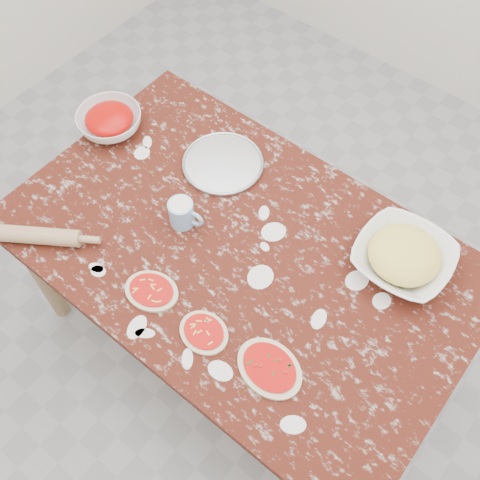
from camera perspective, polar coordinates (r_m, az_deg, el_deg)
name	(u,v)px	position (r m, az deg, el deg)	size (l,w,h in m)	color
ground	(240,335)	(2.59, 0.00, -9.54)	(4.00, 4.00, 0.00)	gray
worktable	(240,260)	(2.00, 0.00, -2.05)	(1.60, 1.00, 0.75)	#3D140C
pizza_tray	(223,164)	(2.14, -1.74, 7.69)	(0.30, 0.30, 0.01)	#B2B2B7
sauce_bowl	(110,122)	(2.29, -13.00, 11.58)	(0.25, 0.25, 0.08)	white
cheese_bowl	(403,258)	(1.93, 16.11, -1.77)	(0.32, 0.32, 0.08)	white
flour_mug	(182,213)	(1.95, -5.84, 2.71)	(0.13, 0.09, 0.10)	#86B6E7
pizza_left	(152,291)	(1.86, -8.91, -5.11)	(0.21, 0.18, 0.02)	beige
pizza_mid	(204,333)	(1.78, -3.66, -9.30)	(0.17, 0.14, 0.02)	beige
pizza_right	(269,368)	(1.73, 2.99, -12.79)	(0.23, 0.19, 0.02)	beige
rolling_pin	(37,236)	(2.04, -19.82, 0.42)	(0.06, 0.06, 0.30)	tan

